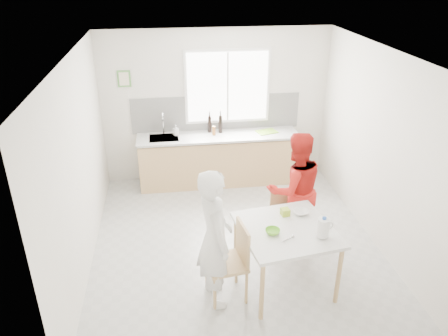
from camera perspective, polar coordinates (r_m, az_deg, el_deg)
The scene contains 21 objects.
ground at distance 6.42m, azimuth 1.48°, elevation -9.78°, with size 4.50×4.50×0.00m, color #B7B7B2.
room_shell at distance 5.62m, azimuth 1.67°, elevation 3.98°, with size 4.50×4.50×4.50m.
window at distance 7.72m, azimuth 0.46°, elevation 10.56°, with size 1.50×0.06×1.30m.
backsplash at distance 7.85m, azimuth -1.02°, elevation 7.18°, with size 3.00×0.02×0.65m, color white.
picture_frame at distance 7.63m, azimuth -12.93°, elevation 11.29°, with size 0.22×0.03×0.28m.
kitchen_counter at distance 7.88m, azimuth -0.76°, elevation 0.94°, with size 2.84×0.64×1.37m.
dining_table at distance 5.33m, azimuth 8.13°, elevation -8.58°, with size 1.23×1.23×0.83m.
chair_left at distance 5.25m, azimuth 1.06°, elevation -11.75°, with size 0.51×0.51×0.97m.
chair_far at distance 6.23m, azimuth 7.91°, elevation -6.20°, with size 0.44×0.44×0.83m.
person_white at distance 5.01m, azimuth -1.23°, elevation -9.22°, with size 0.63×0.41×1.72m, color white.
person_red at distance 6.12m, azimuth 9.23°, elevation -2.79°, with size 0.82×0.64×1.68m, color red.
bowl_green at distance 5.15m, azimuth 6.38°, elevation -8.23°, with size 0.17×0.17×0.05m, color #78D330.
bowl_white at distance 5.57m, azimuth 10.00°, elevation -5.71°, with size 0.19×0.19×0.05m, color white.
milk_jug at distance 5.13m, azimuth 12.89°, elevation -7.55°, with size 0.20×0.14×0.25m.
green_box at distance 5.50m, azimuth 7.99°, elevation -5.71°, with size 0.10×0.10×0.09m, color #9CBC2B.
spoon at distance 5.08m, azimuth 8.37°, elevation -9.18°, with size 0.01×0.01×0.16m, color #A5A5AA.
cutting_board at distance 7.85m, azimuth 5.60°, elevation 4.75°, with size 0.35×0.25×0.01m, color #82C02C.
wine_bottle_a at distance 7.74m, azimuth -0.47°, elevation 5.77°, with size 0.07×0.07×0.32m, color black.
wine_bottle_b at distance 7.77m, azimuth -1.89°, elevation 5.78°, with size 0.07×0.07×0.30m, color black.
jar_amber at distance 7.65m, azimuth -1.33°, elevation 4.90°, with size 0.06×0.06×0.16m, color #955520.
soap_bottle at distance 7.69m, azimuth -6.32°, elevation 4.95°, with size 0.08×0.09×0.19m, color #999999.
Camera 1 is at (-0.87, -5.14, 3.74)m, focal length 35.00 mm.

